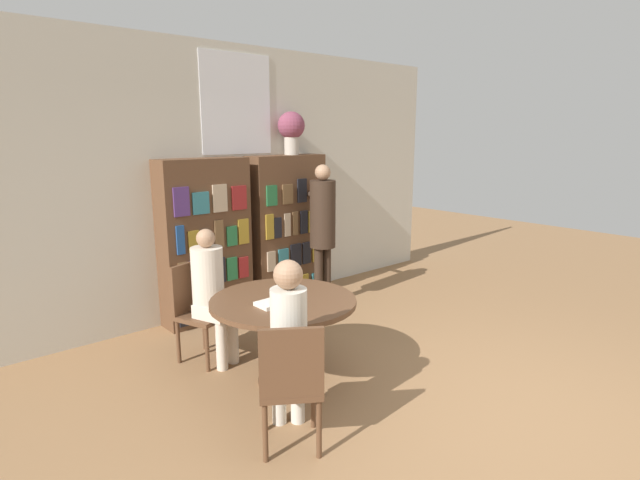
% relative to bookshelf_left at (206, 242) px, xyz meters
% --- Properties ---
extents(ground_plane, '(16.00, 16.00, 0.00)m').
position_rel_bookshelf_left_xyz_m(ground_plane, '(0.56, -3.16, -0.89)').
color(ground_plane, olive).
extents(wall_back, '(6.40, 0.07, 3.00)m').
position_rel_bookshelf_left_xyz_m(wall_back, '(0.56, 0.19, 0.62)').
color(wall_back, beige).
rests_on(wall_back, ground_plane).
extents(bookshelf_left, '(0.99, 0.34, 1.78)m').
position_rel_bookshelf_left_xyz_m(bookshelf_left, '(0.00, 0.00, 0.00)').
color(bookshelf_left, brown).
rests_on(bookshelf_left, ground_plane).
extents(bookshelf_right, '(0.99, 0.34, 1.78)m').
position_rel_bookshelf_left_xyz_m(bookshelf_right, '(1.11, 0.00, -0.00)').
color(bookshelf_right, brown).
rests_on(bookshelf_right, ground_plane).
extents(flower_vase, '(0.32, 0.32, 0.51)m').
position_rel_bookshelf_left_xyz_m(flower_vase, '(1.20, 0.00, 1.20)').
color(flower_vase, '#B7AD9E').
rests_on(flower_vase, bookshelf_right).
extents(reading_table, '(1.18, 1.18, 0.73)m').
position_rel_bookshelf_left_xyz_m(reading_table, '(-0.24, -1.71, -0.28)').
color(reading_table, brown).
rests_on(reading_table, ground_plane).
extents(chair_near_camera, '(0.56, 0.56, 0.89)m').
position_rel_bookshelf_left_xyz_m(chair_near_camera, '(-0.77, -2.47, -0.39)').
color(chair_near_camera, brown).
rests_on(chair_near_camera, ground_plane).
extents(chair_left_side, '(0.51, 0.51, 0.89)m').
position_rel_bookshelf_left_xyz_m(chair_left_side, '(-0.55, -0.83, -0.39)').
color(chair_left_side, brown).
rests_on(chair_left_side, ground_plane).
extents(seated_reader_left, '(0.37, 0.41, 1.23)m').
position_rel_bookshelf_left_xyz_m(seated_reader_left, '(-0.49, -1.00, -0.18)').
color(seated_reader_left, beige).
rests_on(seated_reader_left, ground_plane).
extents(seated_reader_right, '(0.38, 0.40, 1.26)m').
position_rel_bookshelf_left_xyz_m(seated_reader_right, '(-0.66, -2.32, -0.18)').
color(seated_reader_right, beige).
rests_on(seated_reader_right, ground_plane).
extents(librarian_standing, '(0.30, 0.57, 1.69)m').
position_rel_bookshelf_left_xyz_m(librarian_standing, '(1.25, -0.50, 0.14)').
color(librarian_standing, '#332319').
rests_on(librarian_standing, ground_plane).
extents(open_book_on_table, '(0.24, 0.18, 0.03)m').
position_rel_bookshelf_left_xyz_m(open_book_on_table, '(-0.39, -1.77, -0.14)').
color(open_book_on_table, silver).
rests_on(open_book_on_table, reading_table).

